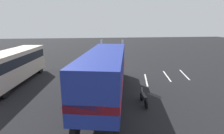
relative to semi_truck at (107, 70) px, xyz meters
name	(u,v)px	position (x,y,z in m)	size (l,w,h in m)	color
ground_plane	(113,76)	(6.64, -1.40, -2.52)	(120.00, 120.00, 0.00)	black
lane_stripe_near	(146,80)	(4.73, -4.90, -2.52)	(4.40, 0.16, 0.01)	silver
lane_stripe_mid	(167,76)	(5.83, -7.84, -2.52)	(4.40, 0.16, 0.01)	silver
lane_stripe_far	(184,75)	(6.11, -10.24, -2.52)	(4.40, 0.16, 0.01)	silver
semi_truck	(107,70)	(0.00, 0.00, 0.00)	(14.36, 5.56, 4.50)	silver
person_bystander	(66,95)	(-0.67, 3.14, -1.63)	(0.40, 0.48, 1.63)	black
parked_bus	(12,64)	(5.26, 9.16, -0.46)	(11.23, 3.86, 3.40)	#BFB29E
motorcycle	(144,98)	(-1.21, -2.74, -2.04)	(2.11, 0.30, 1.12)	black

